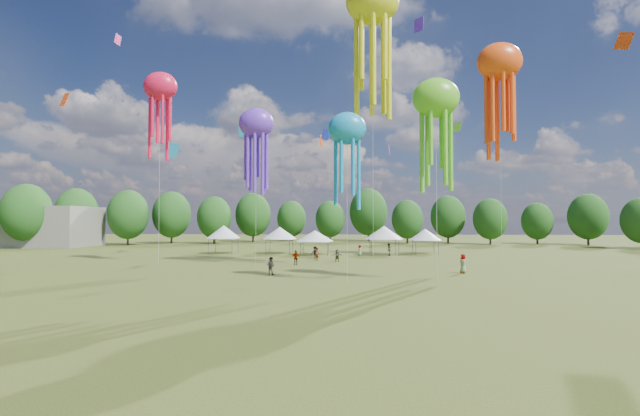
{
  "coord_description": "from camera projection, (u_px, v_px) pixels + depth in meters",
  "views": [
    {
      "loc": [
        -0.73,
        -11.24,
        5.24
      ],
      "look_at": [
        -2.33,
        15.0,
        6.0
      ],
      "focal_mm": 24.27,
      "sensor_mm": 36.0,
      "label": 1
    }
  ],
  "objects": [
    {
      "name": "spectator_near",
      "position": [
        271.0,
        266.0,
        41.54
      ],
      "size": [
        1.02,
        0.92,
        1.72
      ],
      "primitive_type": "imported",
      "rotation": [
        0.0,
        0.0,
        2.76
      ],
      "color": "gray",
      "rests_on": "ground"
    },
    {
      "name": "spectators_far",
      "position": [
        357.0,
        254.0,
        55.86
      ],
      "size": [
        18.38,
        22.09,
        1.89
      ],
      "color": "gray",
      "rests_on": "ground"
    },
    {
      "name": "festival_tents",
      "position": [
        323.0,
        234.0,
        67.28
      ],
      "size": [
        36.91,
        8.38,
        4.46
      ],
      "color": "#47474C",
      "rests_on": "ground"
    },
    {
      "name": "show_kites",
      "position": [
        386.0,
        84.0,
        49.57
      ],
      "size": [
        47.92,
        25.02,
        30.84
      ],
      "color": "#6830D5",
      "rests_on": "ground"
    },
    {
      "name": "small_kites",
      "position": [
        346.0,
        18.0,
        52.44
      ],
      "size": [
        70.16,
        62.26,
        45.51
      ],
      "color": "#6830D5",
      "rests_on": "ground"
    },
    {
      "name": "treeline",
      "position": [
        328.0,
        213.0,
        73.81
      ],
      "size": [
        201.57,
        95.24,
        13.43
      ],
      "color": "#38281C",
      "rests_on": "ground"
    }
  ]
}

